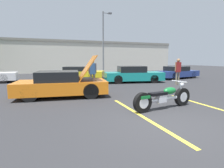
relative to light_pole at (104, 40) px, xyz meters
The scene contains 12 objects.
ground_plane 18.47m from the light_pole, 102.00° to the right, with size 80.00×80.00×0.00m, color #2D2D30.
parking_stripe_foreground 17.66m from the light_pole, 103.76° to the right, with size 0.12×4.53×0.01m, color yellow.
parking_stripe_middle 17.22m from the light_pole, 93.61° to the right, with size 0.12×4.53×0.01m, color yellow.
far_building 6.54m from the light_pole, 126.57° to the left, with size 32.00×4.20×4.40m.
light_pole is the anchor object (origin of this frame).
motorcycle 16.88m from the light_pole, 100.17° to the right, with size 2.64×0.73×0.98m.
show_car_hood_open 14.61m from the light_pole, 115.93° to the right, with size 4.40×2.35×1.99m.
parked_car_mid_left_row 7.29m from the light_pole, 130.52° to the right, with size 5.05×3.69×1.13m.
parked_car_mid_right_row 9.76m from the light_pole, 93.04° to the right, with size 4.75×2.61×1.28m.
parked_car_right_row 9.98m from the light_pole, 59.13° to the right, with size 4.53×2.43×1.15m.
spectator_near_motorcycle 11.87m from the light_pole, 111.37° to the right, with size 0.52×0.23×1.79m.
spectator_by_show_car 11.92m from the light_pole, 80.54° to the right, with size 0.52×0.24×1.85m.
Camera 1 is at (-3.10, -3.78, 1.79)m, focal length 28.00 mm.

